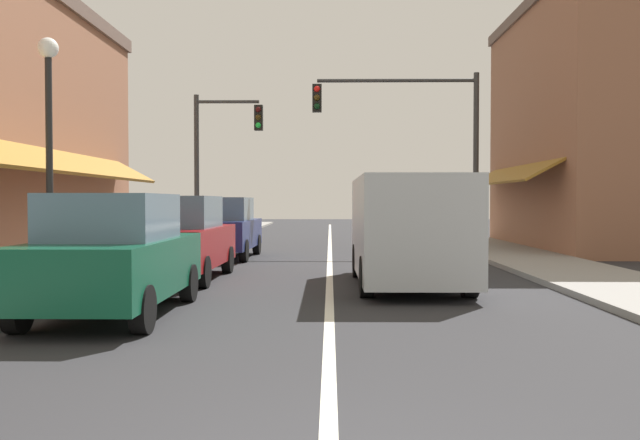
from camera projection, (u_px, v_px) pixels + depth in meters
ground_plane at (330, 253)px, 21.69m from camera, size 80.00×80.00×0.00m
sidewalk_left at (160, 251)px, 21.77m from camera, size 2.60×56.00×0.12m
sidewalk_right at (501, 251)px, 21.60m from camera, size 2.60×56.00×0.12m
lane_center_stripe at (330, 253)px, 21.69m from camera, size 0.14×52.00×0.01m
storefront_right_block at (595, 126)px, 23.43m from camera, size 6.21×10.20×8.59m
parked_car_nearest_left at (114, 255)px, 9.72m from camera, size 1.79×4.10×1.77m
parked_car_second_left at (179, 238)px, 14.17m from camera, size 1.85×4.13×1.77m
parked_car_third_left at (224, 228)px, 19.63m from camera, size 1.85×4.14×1.77m
van_in_lane at (407, 228)px, 13.14m from camera, size 2.03×5.19×2.12m
traffic_signal_mast_arm at (419, 129)px, 22.02m from camera, size 5.46×0.50×5.87m
traffic_signal_left_corner at (218, 148)px, 24.12m from camera, size 2.50×0.50×5.48m
street_lamp_left_near at (49, 121)px, 11.91m from camera, size 0.36×0.36×4.55m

